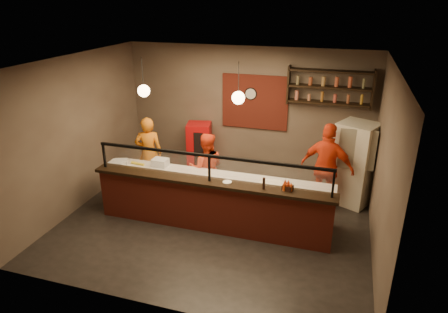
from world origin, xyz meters
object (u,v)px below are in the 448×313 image
(cook_mid, at_px, (206,168))
(pizza_dough, at_px, (272,185))
(cook_left, at_px, (149,153))
(red_cooler, at_px, (199,149))
(condiment_caddy, at_px, (288,188))
(wall_clock, at_px, (251,94))
(fridge, at_px, (354,164))
(pepper_mill, at_px, (264,183))
(cook_right, at_px, (327,168))

(cook_mid, relative_size, pizza_dough, 2.93)
(cook_left, xyz_separation_m, red_cooler, (0.85, 1.07, -0.19))
(cook_left, xyz_separation_m, condiment_caddy, (3.42, -1.33, 0.25))
(cook_mid, xyz_separation_m, red_cooler, (-0.67, 1.36, -0.13))
(red_cooler, bearing_deg, condiment_caddy, -55.33)
(wall_clock, relative_size, cook_left, 0.17)
(condiment_caddy, bearing_deg, pizza_dough, 129.65)
(fridge, relative_size, condiment_caddy, 10.47)
(red_cooler, relative_size, pizza_dough, 2.47)
(cook_mid, bearing_deg, cook_left, -28.96)
(red_cooler, height_order, pizza_dough, red_cooler)
(pizza_dough, xyz_separation_m, pepper_mill, (-0.06, -0.51, 0.26))
(cook_mid, xyz_separation_m, fridge, (3.05, 0.92, 0.11))
(cook_left, height_order, cook_mid, cook_left)
(fridge, bearing_deg, cook_mid, -138.30)
(condiment_caddy, bearing_deg, red_cooler, 136.97)
(pizza_dough, bearing_deg, condiment_caddy, -50.35)
(fridge, distance_m, condiment_caddy, 2.28)
(cook_left, height_order, pizza_dough, cook_left)
(cook_left, relative_size, pepper_mill, 7.89)
(pizza_dough, xyz_separation_m, condiment_caddy, (0.36, -0.43, 0.20))
(cook_mid, bearing_deg, pizza_dough, 140.32)
(fridge, xyz_separation_m, red_cooler, (-3.72, 0.44, -0.24))
(pepper_mill, bearing_deg, condiment_caddy, 11.33)
(cook_right, relative_size, pepper_mill, 8.68)
(cook_left, distance_m, condiment_caddy, 3.68)
(cook_left, bearing_deg, pizza_dough, 144.97)
(red_cooler, height_order, pepper_mill, red_cooler)
(cook_left, height_order, condiment_caddy, cook_left)
(cook_left, bearing_deg, wall_clock, -164.94)
(condiment_caddy, bearing_deg, cook_mid, 151.31)
(cook_left, xyz_separation_m, cook_mid, (1.52, -0.29, -0.07))
(pizza_dough, relative_size, pepper_mill, 2.48)
(red_cooler, height_order, condiment_caddy, red_cooler)
(cook_mid, bearing_deg, cook_right, 171.81)
(cook_left, distance_m, pizza_dough, 3.20)
(fridge, height_order, condiment_caddy, fridge)
(pepper_mill, bearing_deg, red_cooler, 130.92)
(wall_clock, xyz_separation_m, condiment_caddy, (1.35, -2.71, -0.99))
(red_cooler, relative_size, condiment_caddy, 7.71)
(wall_clock, distance_m, red_cooler, 1.91)
(fridge, height_order, pizza_dough, fridge)
(pizza_dough, distance_m, pepper_mill, 0.58)
(wall_clock, bearing_deg, red_cooler, -165.76)
(cook_left, xyz_separation_m, cook_right, (4.02, 0.15, 0.09))
(wall_clock, height_order, condiment_caddy, wall_clock)
(cook_right, bearing_deg, fridge, -125.25)
(cook_right, relative_size, red_cooler, 1.42)
(cook_right, height_order, red_cooler, cook_right)
(wall_clock, bearing_deg, fridge, -16.72)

